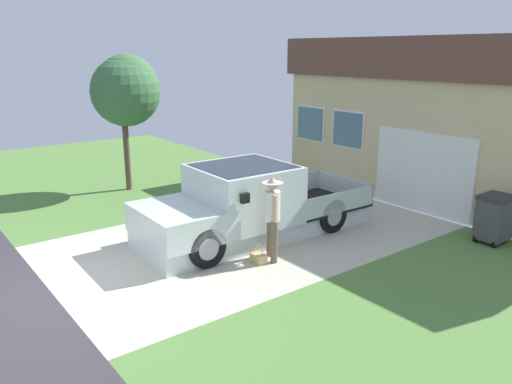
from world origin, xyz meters
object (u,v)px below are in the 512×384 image
Objects in this scene: handbag at (258,257)px; pickup_truck at (244,207)px; person_with_hat at (272,212)px; front_yard_tree at (126,89)px; wheeled_trash_bin at (494,217)px; house_with_garage at (477,117)px.

pickup_truck is at bearing 155.45° from handbag.
person_with_hat is 7.01m from front_yard_tree.
front_yard_tree is (-6.70, 0.35, 2.90)m from handbag.
wheeled_trash_bin is at bearing 26.38° from front_yard_tree.
wheeled_trash_bin is (2.27, 4.79, 0.47)m from handbag.
front_yard_tree is at bearing 177.04° from handbag.
pickup_truck is at bearing -97.84° from house_with_garage.
person_with_hat is at bearing 86.88° from handbag.
person_with_hat is 4.50× the size of handbag.
house_with_garage is at bearing 91.78° from handbag.
house_with_garage is at bearing 50.45° from front_yard_tree.
wheeled_trash_bin is at bearing -128.76° from pickup_truck.
pickup_truck is 7.78m from house_with_garage.
front_yard_tree is at bearing -129.55° from house_with_garage.
wheeled_trash_bin is (2.52, -3.36, -1.68)m from house_with_garage.
pickup_truck is at bearing 2.59° from front_yard_tree.
house_with_garage reaches higher than front_yard_tree.
person_with_hat is 7.92m from house_with_garage.
front_yard_tree reaches higher than wheeled_trash_bin.
pickup_truck is 5.86m from front_yard_tree.
house_with_garage is 9.47× the size of wheeled_trash_bin.
front_yard_tree is at bearing -153.62° from wheeled_trash_bin.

